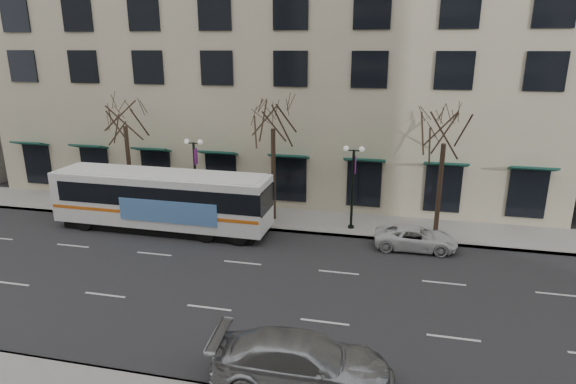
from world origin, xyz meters
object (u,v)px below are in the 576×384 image
(city_bus, at_px, (163,199))
(silver_car, at_px, (302,362))
(lamp_post_right, at_px, (353,184))
(white_pickup, at_px, (416,238))
(tree_far_left, at_px, (124,112))
(tree_far_mid, at_px, (273,113))
(tree_far_right, at_px, (445,127))
(lamp_post_left, at_px, (195,174))

(city_bus, relative_size, silver_car, 2.22)
(lamp_post_right, relative_size, white_pickup, 1.16)
(lamp_post_right, height_order, silver_car, lamp_post_right)
(tree_far_left, distance_m, tree_far_mid, 10.00)
(city_bus, bearing_deg, silver_car, -46.92)
(tree_far_right, relative_size, city_bus, 0.61)
(tree_far_left, height_order, silver_car, tree_far_left)
(city_bus, bearing_deg, tree_far_left, 143.19)
(tree_far_left, bearing_deg, tree_far_mid, 0.00)
(lamp_post_left, height_order, lamp_post_right, same)
(tree_far_left, xyz_separation_m, tree_far_right, (20.00, 0.00, -0.28))
(white_pickup, bearing_deg, lamp_post_left, 80.76)
(silver_car, bearing_deg, tree_far_left, 40.97)
(white_pickup, bearing_deg, lamp_post_right, 60.90)
(tree_far_right, distance_m, white_pickup, 6.48)
(silver_car, distance_m, white_pickup, 13.01)
(tree_far_mid, height_order, lamp_post_left, tree_far_mid)
(tree_far_right, bearing_deg, silver_car, -109.00)
(tree_far_left, height_order, lamp_post_left, tree_far_left)
(silver_car, bearing_deg, tree_far_right, -22.72)
(lamp_post_left, bearing_deg, lamp_post_right, 0.00)
(tree_far_mid, bearing_deg, city_bus, -153.74)
(tree_far_left, xyz_separation_m, lamp_post_left, (5.01, -0.60, -3.75))
(tree_far_right, height_order, silver_car, tree_far_right)
(tree_far_left, distance_m, lamp_post_right, 15.48)
(tree_far_left, xyz_separation_m, white_pickup, (18.75, -2.60, -6.08))
(lamp_post_right, bearing_deg, lamp_post_left, 180.00)
(tree_far_left, bearing_deg, lamp_post_right, -2.29)
(city_bus, height_order, white_pickup, city_bus)
(silver_car, xyz_separation_m, white_pickup, (3.91, 12.40, -0.25))
(city_bus, bearing_deg, tree_far_right, 11.33)
(lamp_post_right, bearing_deg, city_bus, -167.77)
(tree_far_right, height_order, lamp_post_right, tree_far_right)
(tree_far_right, relative_size, lamp_post_left, 1.55)
(tree_far_right, height_order, lamp_post_left, tree_far_right)
(tree_far_right, xyz_separation_m, city_bus, (-16.09, -3.01, -4.46))
(lamp_post_left, bearing_deg, tree_far_left, 173.17)
(tree_far_right, bearing_deg, lamp_post_right, -173.15)
(tree_far_left, bearing_deg, tree_far_right, 0.00)
(tree_far_mid, height_order, city_bus, tree_far_mid)
(silver_car, bearing_deg, white_pickup, -21.23)
(tree_far_right, relative_size, white_pickup, 1.80)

